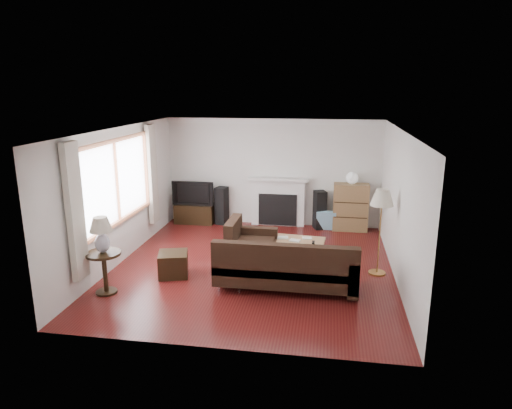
% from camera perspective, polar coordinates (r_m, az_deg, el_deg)
% --- Properties ---
extents(room, '(5.10, 5.60, 2.54)m').
position_cam_1_polar(room, '(8.08, -0.34, 0.50)').
color(room, '#561513').
rests_on(room, ground).
extents(window, '(0.12, 2.74, 1.54)m').
position_cam_1_polar(window, '(8.58, -16.96, 2.74)').
color(window, '#965637').
rests_on(window, room).
extents(curtain_near, '(0.10, 0.35, 2.10)m').
position_cam_1_polar(curtain_near, '(7.29, -21.68, -0.91)').
color(curtain_near, beige).
rests_on(curtain_near, room).
extents(curtain_far, '(0.10, 0.35, 2.10)m').
position_cam_1_polar(curtain_far, '(9.94, -12.85, 3.69)').
color(curtain_far, beige).
rests_on(curtain_far, room).
extents(fireplace, '(1.40, 0.26, 1.15)m').
position_cam_1_polar(fireplace, '(10.76, 2.78, 0.36)').
color(fireplace, white).
rests_on(fireplace, room).
extents(tv_stand, '(0.93, 0.42, 0.47)m').
position_cam_1_polar(tv_stand, '(11.11, -7.65, -1.12)').
color(tv_stand, black).
rests_on(tv_stand, ground).
extents(television, '(1.00, 0.13, 0.58)m').
position_cam_1_polar(television, '(10.98, -7.74, 1.50)').
color(television, black).
rests_on(television, tv_stand).
extents(speaker_left, '(0.31, 0.35, 0.90)m').
position_cam_1_polar(speaker_left, '(10.93, -4.31, -0.13)').
color(speaker_left, black).
rests_on(speaker_left, ground).
extents(speaker_right, '(0.34, 0.36, 0.89)m').
position_cam_1_polar(speaker_right, '(10.64, 7.97, -0.67)').
color(speaker_right, black).
rests_on(speaker_right, ground).
extents(bookshelf, '(0.79, 0.37, 1.08)m').
position_cam_1_polar(bookshelf, '(10.62, 11.73, -0.33)').
color(bookshelf, olive).
rests_on(bookshelf, ground).
extents(globe_lamp, '(0.27, 0.27, 0.27)m').
position_cam_1_polar(globe_lamp, '(10.47, 11.92, 3.25)').
color(globe_lamp, white).
rests_on(globe_lamp, bookshelf).
extents(sectional_sofa, '(2.49, 1.82, 0.81)m').
position_cam_1_polar(sectional_sofa, '(7.51, 3.81, -7.45)').
color(sectional_sofa, black).
rests_on(sectional_sofa, ground).
extents(coffee_table, '(1.13, 0.69, 0.42)m').
position_cam_1_polar(coffee_table, '(8.70, 4.90, -5.68)').
color(coffee_table, '#A67A4F').
rests_on(coffee_table, ground).
extents(footstool, '(0.61, 0.61, 0.42)m').
position_cam_1_polar(footstool, '(8.14, -10.29, -7.35)').
color(footstool, black).
rests_on(footstool, ground).
extents(floor_lamp, '(0.51, 0.51, 1.53)m').
position_cam_1_polar(floor_lamp, '(8.18, 15.22, -3.38)').
color(floor_lamp, '#AC7B3B').
rests_on(floor_lamp, ground).
extents(side_table, '(0.55, 0.55, 0.69)m').
position_cam_1_polar(side_table, '(7.71, -18.36, -8.09)').
color(side_table, black).
rests_on(side_table, ground).
extents(table_lamp, '(0.35, 0.35, 0.57)m').
position_cam_1_polar(table_lamp, '(7.50, -18.74, -3.65)').
color(table_lamp, silver).
rests_on(table_lamp, side_table).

